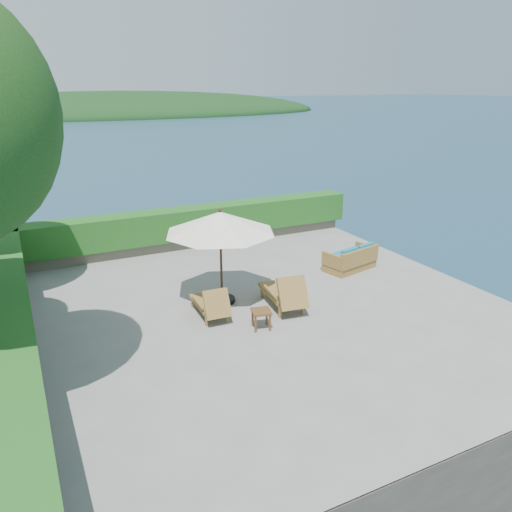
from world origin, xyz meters
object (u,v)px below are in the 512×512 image
side_table (261,314)px  wicker_loveseat (351,260)px  patio_umbrella (220,223)px  lounge_left (211,303)px  lounge_right (284,292)px

side_table → wicker_loveseat: 4.73m
patio_umbrella → lounge_left: patio_umbrella is taller
side_table → wicker_loveseat: wicker_loveseat is taller
lounge_left → patio_umbrella: bearing=52.8°
patio_umbrella → side_table: (0.23, -1.78, -1.73)m
patio_umbrella → lounge_right: size_ratio=1.57×
lounge_right → side_table: (-1.02, -0.75, -0.04)m
lounge_left → wicker_loveseat: lounge_left is taller
lounge_left → wicker_loveseat: bearing=15.4°
patio_umbrella → lounge_right: bearing=-39.5°
patio_umbrella → lounge_left: size_ratio=1.90×
patio_umbrella → lounge_right: patio_umbrella is taller
lounge_left → lounge_right: lounge_right is taller
side_table → lounge_left: bearing=126.4°
patio_umbrella → side_table: patio_umbrella is taller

